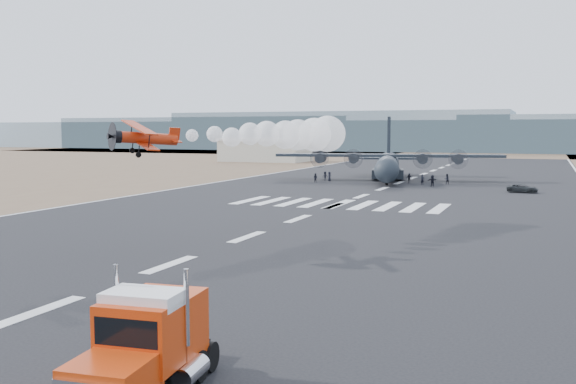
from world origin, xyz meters
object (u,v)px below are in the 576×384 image
Objects in this scene: hangar_left at (265,149)px; crew_h at (315,178)px; aerobatic_biplane at (143,138)px; crew_e at (329,176)px; crew_a at (422,180)px; semi_truck at (146,344)px; transport_aircraft at (388,163)px; crew_g at (432,180)px; crew_d at (409,178)px; support_vehicle at (523,188)px; crew_b at (447,179)px; crew_c at (325,176)px; crew_f at (432,181)px.

hangar_left is 15.50× the size of crew_h.
crew_e is at bearing 115.30° from aerobatic_biplane.
hangar_left is at bearing 128.63° from aerobatic_biplane.
crew_a is (8.38, 66.32, -7.57)m from aerobatic_biplane.
semi_truck is 26.91m from aerobatic_biplane.
transport_aircraft is at bearing -77.97° from crew_e.
semi_truck reaches higher than crew_g.
hangar_left is 81.28m from crew_d.
semi_truck is 80.88m from support_vehicle.
crew_e is 1.06× the size of crew_h.
crew_e is 18.17m from crew_g.
semi_truck is (62.86, -151.58, -1.61)m from hangar_left.
crew_b is 1.03× the size of crew_d.
crew_b is 6.24m from crew_d.
crew_c is (-17.94, 3.27, -0.10)m from crew_a.
crew_g is 1.03× the size of crew_h.
crew_a is 1.11× the size of crew_h.
crew_g is (1.44, 1.14, -0.07)m from crew_a.
transport_aircraft is (0.54, 75.12, -5.47)m from aerobatic_biplane.
hangar_left is 2.96× the size of semi_truck.
aerobatic_biplane reaches higher than support_vehicle.
semi_truck is 97.67m from transport_aircraft.
crew_f is at bearing 86.60° from semi_truck.
crew_f is (-4.47, 85.94, -0.88)m from semi_truck.
crew_f is 1.15× the size of crew_h.
crew_h is (-19.48, -2.85, -0.02)m from crew_g.
aerobatic_biplane reaches higher than crew_d.
transport_aircraft is 11.40m from crew_e.
hangar_left is 15.09× the size of crew_g.
crew_g is at bearing -51.87° from crew_d.
crew_c is at bearing -51.70° from crew_f.
semi_truck is at bearing 168.85° from crew_e.
crew_h is at bearing 57.60° from crew_c.
crew_a is 18.11m from crew_h.
crew_b is at bearing -157.40° from crew_h.
hangar_left is 4.39× the size of aerobatic_biplane.
crew_f is at bearing -127.25° from crew_e.
semi_truck is 88.06m from crew_a.
crew_g is (4.19, -1.69, -0.03)m from crew_d.
crew_b is at bearing -112.31° from crew_e.
crew_b is at bearing -144.55° from crew_f.
crew_h is (-33.75, 5.79, 0.19)m from support_vehicle.
crew_c is 15.20m from crew_d.
transport_aircraft is at bearing 177.37° from crew_c.
crew_f is at bearing 73.98° from support_vehicle.
crew_e is at bearing -57.24° from hangar_left.
crew_d is (5.63, 69.15, -7.61)m from aerobatic_biplane.
crew_f is at bearing -170.55° from crew_h.
hangar_left is at bearing -17.40° from crew_g.
crew_f is (58.39, -65.65, -2.50)m from hangar_left.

